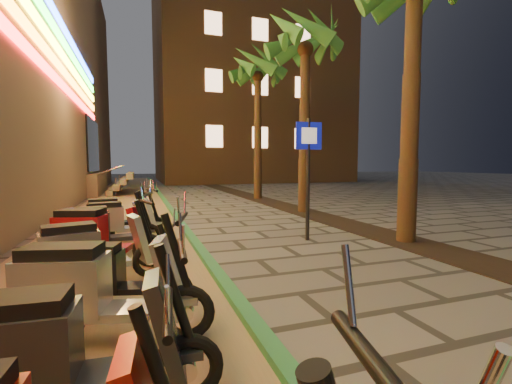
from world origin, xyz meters
name	(u,v)px	position (x,y,z in m)	size (l,w,h in m)	color
ground	(300,293)	(0.00, 0.00, 0.00)	(120.00, 120.00, 0.00)	#474442
parking_strip	(123,209)	(-2.60, 10.00, 0.01)	(3.40, 60.00, 0.01)	#8C7251
green_curb	(168,206)	(-0.90, 10.00, 0.05)	(0.18, 60.00, 0.10)	#296E3D
planting_strip	(333,220)	(3.60, 5.00, 0.01)	(1.20, 40.00, 0.02)	black
apartment_block	(244,63)	(9.00, 32.00, 12.50)	(18.00, 16.06, 25.00)	brown
palm_c	(305,49)	(3.60, 7.00, 5.73)	(2.97, 3.02, 6.91)	#472D19
palm_d	(258,77)	(3.60, 12.00, 5.94)	(2.97, 3.02, 7.16)	#472D19
pedestrian_sign	(308,162)	(1.59, 2.85, 1.77)	(0.60, 0.12, 2.73)	black
scooter_3	(61,351)	(-2.51, -1.60, 0.52)	(1.69, 0.59, 1.19)	black
scooter_4	(94,289)	(-2.43, -0.54, 0.55)	(1.80, 0.86, 1.27)	black
scooter_5	(114,273)	(-2.31, 0.25, 0.45)	(1.46, 0.75, 1.03)	black
scooter_6	(91,251)	(-2.66, 1.13, 0.52)	(1.70, 0.87, 1.20)	black
scooter_7	(97,235)	(-2.69, 2.16, 0.55)	(1.79, 0.96, 1.27)	black
scooter_8	(104,228)	(-2.65, 2.97, 0.53)	(1.72, 0.66, 1.21)	black
scooter_9	(119,220)	(-2.44, 3.90, 0.52)	(1.69, 0.65, 1.19)	black
scooter_10	(115,215)	(-2.56, 4.79, 0.51)	(1.68, 0.61, 1.18)	black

